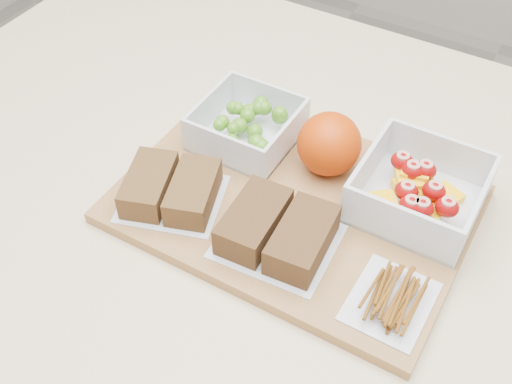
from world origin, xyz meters
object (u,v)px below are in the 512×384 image
Objects in this scene: cutting_board at (294,204)px; sandwich_bag_left at (171,189)px; sandwich_bag_center at (278,231)px; orange at (329,144)px; pretzel_bag at (392,296)px; fruit_container at (419,193)px; grape_container at (249,126)px.

cutting_board is 0.15m from sandwich_bag_left.
sandwich_bag_left is 1.06× the size of sandwich_bag_center.
sandwich_bag_center is (0.00, -0.14, -0.02)m from orange.
cutting_board is 4.12× the size of pretzel_bag.
sandwich_bag_left reaches higher than cutting_board.
fruit_container is 0.30m from sandwich_bag_left.
orange reaches higher than sandwich_bag_left.
grape_container is 0.31m from pretzel_bag.
sandwich_bag_center is 1.37× the size of pretzel_bag.
sandwich_bag_left is at bearing 178.67° from pretzel_bag.
fruit_container reaches higher than pretzel_bag.
orange is (-0.12, 0.01, 0.02)m from fruit_container.
grape_container is 0.24m from fruit_container.
pretzel_bag is (0.15, -0.01, -0.01)m from sandwich_bag_center.
sandwich_bag_left is at bearing -177.86° from sandwich_bag_center.
pretzel_bag is at bearing -45.73° from orange.
orange is at bearing 176.92° from fruit_container.
fruit_container reaches higher than grape_container.
grape_container is at bearing 130.79° from sandwich_bag_center.
sandwich_bag_center is at bearing -77.97° from cutting_board.
orange is at bearing 91.98° from sandwich_bag_center.
fruit_container is 1.40× the size of pretzel_bag.
fruit_container reaches higher than cutting_board.
orange reaches higher than fruit_container.
cutting_board is 3.01× the size of sandwich_bag_center.
pretzel_bag is at bearing -29.75° from grape_container.
sandwich_bag_center is at bearing 175.21° from pretzel_bag.
sandwich_bag_center reaches higher than cutting_board.
sandwich_bag_left is 1.46× the size of pretzel_bag.
cutting_board is 0.15m from fruit_container.
cutting_board is 5.12× the size of orange.
orange reaches higher than sandwich_bag_center.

